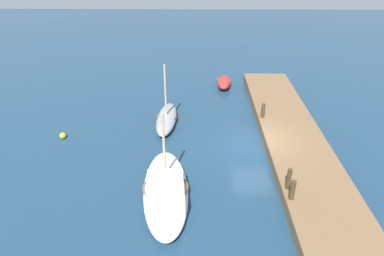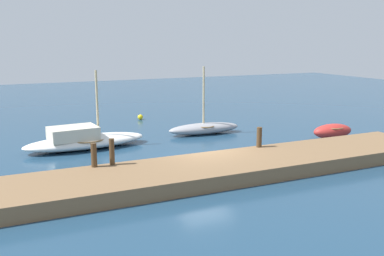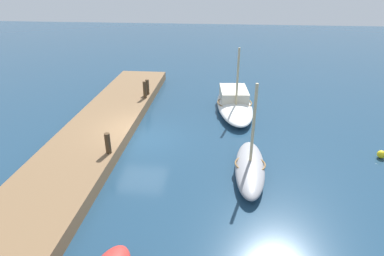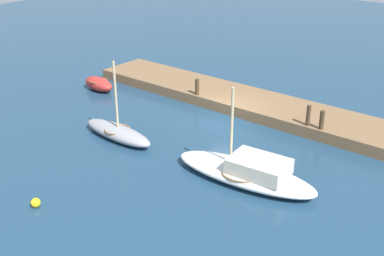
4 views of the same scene
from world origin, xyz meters
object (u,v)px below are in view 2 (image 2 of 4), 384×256
sailboat_white (83,140)px  rowboat_grey (204,128)px  marker_buoy (140,117)px  dinghy_red (333,131)px  mooring_post_west (94,155)px  mooring_post_mid_east (259,137)px  mooring_post_mid_west (112,152)px

sailboat_white → rowboat_grey: rowboat_grey is taller
marker_buoy → dinghy_red: bearing=-51.7°
dinghy_red → mooring_post_west: (-14.05, -2.02, 0.65)m
rowboat_grey → mooring_post_mid_east: bearing=-89.4°
rowboat_grey → marker_buoy: rowboat_grey is taller
rowboat_grey → marker_buoy: (-1.98, 6.14, -0.18)m
mooring_post_mid_east → marker_buoy: (-1.79, 12.29, -0.88)m
rowboat_grey → mooring_post_mid_east: size_ratio=4.80×
dinghy_red → marker_buoy: 13.09m
sailboat_white → mooring_post_mid_west: bearing=-94.5°
mooring_post_mid_east → marker_buoy: bearing=98.3°
rowboat_grey → marker_buoy: size_ratio=12.05×
dinghy_red → mooring_post_mid_west: mooring_post_mid_west is taller
mooring_post_west → rowboat_grey: bearing=37.8°
rowboat_grey → mooring_post_mid_west: size_ratio=4.23×
sailboat_white → mooring_post_mid_east: size_ratio=6.89×
sailboat_white → mooring_post_mid_east: 9.05m
sailboat_white → rowboat_grey: bearing=-0.9°
rowboat_grey → mooring_post_mid_west: rowboat_grey is taller
sailboat_white → mooring_post_west: size_ratio=6.76×
sailboat_white → marker_buoy: bearing=46.5°
mooring_post_west → mooring_post_mid_west: mooring_post_mid_west is taller
dinghy_red → mooring_post_mid_west: (-13.33, -2.02, 0.71)m
mooring_post_mid_west → mooring_post_mid_east: bearing=0.0°
marker_buoy → mooring_post_mid_east: bearing=-81.7°
dinghy_red → mooring_post_mid_west: bearing=-166.1°
rowboat_grey → marker_buoy: bearing=110.3°
mooring_post_west → marker_buoy: (5.94, 12.29, -0.89)m
sailboat_white → marker_buoy: size_ratio=17.32×
mooring_post_mid_east → rowboat_grey: bearing=88.2°
mooring_post_mid_east → marker_buoy: size_ratio=2.51×
sailboat_white → rowboat_grey: 7.29m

